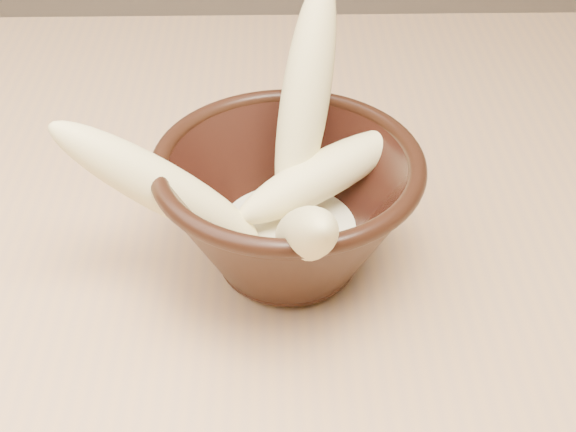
# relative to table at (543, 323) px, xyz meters

# --- Properties ---
(table) EXTENTS (1.20, 0.80, 0.75)m
(table) POSITION_rel_table_xyz_m (0.00, 0.00, 0.00)
(table) COLOR tan
(table) RESTS_ON ground
(bowl) EXTENTS (0.18, 0.18, 0.10)m
(bowl) POSITION_rel_table_xyz_m (-0.20, -0.02, 0.13)
(bowl) COLOR black
(bowl) RESTS_ON table
(milk_puddle) EXTENTS (0.10, 0.10, 0.01)m
(milk_puddle) POSITION_rel_table_xyz_m (-0.20, -0.02, 0.11)
(milk_puddle) COLOR beige
(milk_puddle) RESTS_ON bowl
(banana_upright) EXTENTS (0.07, 0.11, 0.16)m
(banana_upright) POSITION_rel_table_xyz_m (-0.19, 0.03, 0.19)
(banana_upright) COLOR #F6EA91
(banana_upright) RESTS_ON bowl
(banana_left) EXTENTS (0.14, 0.03, 0.12)m
(banana_left) POSITION_rel_table_xyz_m (-0.28, -0.03, 0.16)
(banana_left) COLOR #F6EA91
(banana_left) RESTS_ON bowl
(banana_across) EXTENTS (0.13, 0.09, 0.06)m
(banana_across) POSITION_rel_table_xyz_m (-0.18, 0.00, 0.15)
(banana_across) COLOR #F6EA91
(banana_across) RESTS_ON bowl
(banana_front) EXTENTS (0.05, 0.12, 0.11)m
(banana_front) POSITION_rel_table_xyz_m (-0.19, -0.08, 0.16)
(banana_front) COLOR #F6EA91
(banana_front) RESTS_ON bowl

